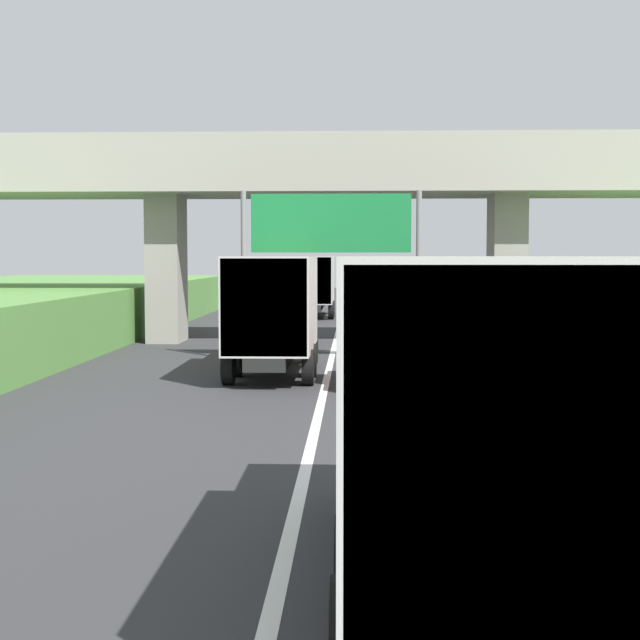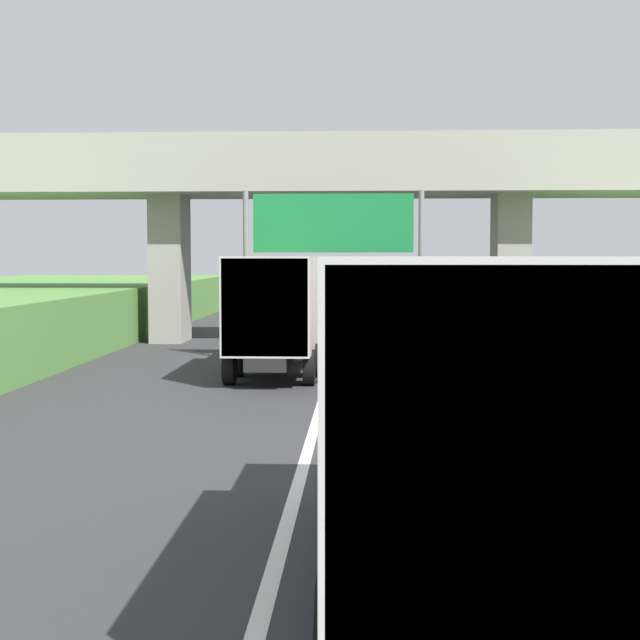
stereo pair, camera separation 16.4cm
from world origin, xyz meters
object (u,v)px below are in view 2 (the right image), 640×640
truck_orange (277,308)px  construction_barrel_3 (603,384)px  truck_white (448,406)px  overhead_highway_sign (333,235)px  car_red (382,352)px  truck_yellow (318,283)px

truck_orange → construction_barrel_3: size_ratio=8.11×
truck_white → truck_orange: bearing=100.9°
overhead_highway_sign → truck_white: bearing=-85.0°
overhead_highway_sign → construction_barrel_3: overhead_highway_sign is taller
construction_barrel_3 → car_red: bearing=148.3°
construction_barrel_3 → truck_yellow: bearing=104.8°
truck_orange → construction_barrel_3: truck_orange is taller
car_red → construction_barrel_3: size_ratio=4.56×
truck_white → car_red: (-0.34, 15.53, -1.08)m
truck_yellow → truck_orange: 25.87m
truck_yellow → construction_barrel_3: truck_yellow is taller
truck_yellow → car_red: bearing=-83.7°
truck_yellow → car_red: truck_yellow is taller
overhead_highway_sign → car_red: bearing=-74.3°
truck_yellow → car_red: 28.01m
car_red → truck_white: bearing=-88.8°
overhead_highway_sign → truck_yellow: 22.68m
truck_yellow → construction_barrel_3: 32.06m
overhead_highway_sign → construction_barrel_3: bearing=-52.1°
car_red → construction_barrel_3: 5.99m
truck_orange → construction_barrel_3: 9.68m
truck_white → car_red: truck_white is taller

